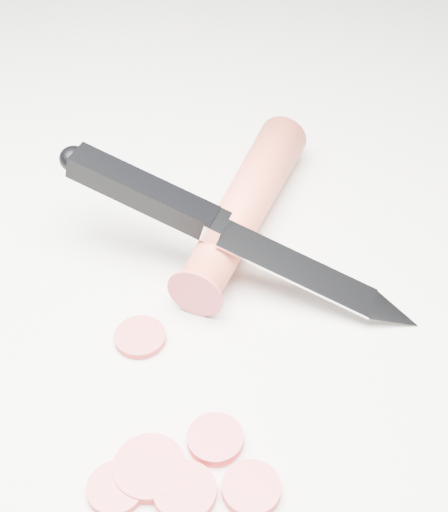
{
  "coord_description": "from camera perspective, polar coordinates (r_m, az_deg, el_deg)",
  "views": [
    {
      "loc": [
        0.01,
        -0.29,
        0.36
      ],
      "look_at": [
        0.04,
        0.06,
        0.02
      ],
      "focal_mm": 50.0,
      "sensor_mm": 36.0,
      "label": 1
    }
  ],
  "objects": [
    {
      "name": "kitchen_knife",
      "position": [
        0.47,
        1.02,
        1.93
      ],
      "size": [
        0.25,
        0.14,
        0.08
      ],
      "primitive_type": null,
      "color": "silver",
      "rests_on": "ground"
    },
    {
      "name": "carrot_slice_4",
      "position": [
        0.4,
        2.19,
        -18.13
      ],
      "size": [
        0.03,
        0.03,
        0.01
      ],
      "primitive_type": "cylinder",
      "color": "#C64449",
      "rests_on": "ground"
    },
    {
      "name": "carrot_slice_2",
      "position": [
        0.41,
        -8.65,
        -17.9
      ],
      "size": [
        0.03,
        0.03,
        0.01
      ],
      "primitive_type": "cylinder",
      "color": "#C64449",
      "rests_on": "ground"
    },
    {
      "name": "carrot_slice_1",
      "position": [
        0.4,
        -3.16,
        -18.3
      ],
      "size": [
        0.03,
        0.03,
        0.01
      ],
      "primitive_type": "cylinder",
      "color": "#C64449",
      "rests_on": "ground"
    },
    {
      "name": "carrot_slice_0",
      "position": [
        0.41,
        -5.98,
        -16.51
      ],
      "size": [
        0.04,
        0.04,
        0.01
      ],
      "primitive_type": "cylinder",
      "color": "#C64449",
      "rests_on": "ground"
    },
    {
      "name": "carrot_slice_3",
      "position": [
        0.42,
        -0.7,
        -14.47
      ],
      "size": [
        0.03,
        0.03,
        0.01
      ],
      "primitive_type": "cylinder",
      "color": "#C64449",
      "rests_on": "ground"
    },
    {
      "name": "carrot",
      "position": [
        0.53,
        1.67,
        4.03
      ],
      "size": [
        0.11,
        0.19,
        0.03
      ],
      "primitive_type": "cylinder",
      "rotation": [
        1.57,
        0.0,
        -0.46
      ],
      "color": "#DD4B32",
      "rests_on": "ground"
    },
    {
      "name": "carrot_slice_5",
      "position": [
        0.46,
        -6.72,
        -6.46
      ],
      "size": [
        0.03,
        0.03,
        0.01
      ],
      "primitive_type": "cylinder",
      "color": "#C64449",
      "rests_on": "ground"
    },
    {
      "name": "carrot_slice_6",
      "position": [
        0.41,
        -6.13,
        -15.95
      ],
      "size": [
        0.03,
        0.03,
        0.01
      ],
      "primitive_type": "cylinder",
      "color": "#C64449",
      "rests_on": "ground"
    },
    {
      "name": "ground",
      "position": [
        0.46,
        -4.77,
        -7.49
      ],
      "size": [
        2.4,
        2.4,
        0.0
      ],
      "primitive_type": "plane",
      "color": "beige",
      "rests_on": "ground"
    }
  ]
}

